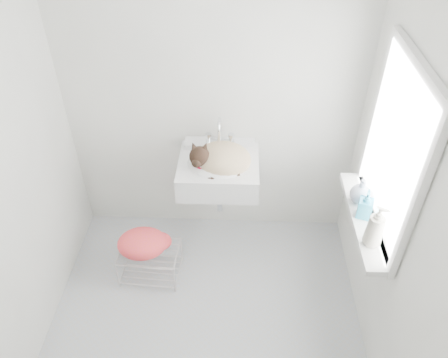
{
  "coord_description": "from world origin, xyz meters",
  "views": [
    {
      "loc": [
        0.21,
        -1.84,
        2.79
      ],
      "look_at": [
        0.11,
        0.5,
        0.88
      ],
      "focal_mm": 35.46,
      "sensor_mm": 36.0,
      "label": 1
    }
  ],
  "objects_px": {
    "wire_rack": "(150,260)",
    "bottle_c": "(359,201)",
    "sink": "(219,161)",
    "bottle_a": "(371,243)",
    "cat": "(220,158)",
    "bottle_b": "(363,216)"
  },
  "relations": [
    {
      "from": "wire_rack",
      "to": "bottle_c",
      "type": "bearing_deg",
      "value": -1.32
    },
    {
      "from": "sink",
      "to": "wire_rack",
      "type": "xyz_separation_m",
      "value": [
        -0.52,
        -0.36,
        -0.7
      ]
    },
    {
      "from": "bottle_b",
      "to": "bottle_c",
      "type": "distance_m",
      "value": 0.14
    },
    {
      "from": "bottle_b",
      "to": "wire_rack",
      "type": "bearing_deg",
      "value": 173.28
    },
    {
      "from": "cat",
      "to": "bottle_b",
      "type": "distance_m",
      "value": 1.06
    },
    {
      "from": "bottle_a",
      "to": "bottle_c",
      "type": "height_order",
      "value": "bottle_a"
    },
    {
      "from": "sink",
      "to": "wire_rack",
      "type": "distance_m",
      "value": 0.94
    },
    {
      "from": "cat",
      "to": "wire_rack",
      "type": "height_order",
      "value": "cat"
    },
    {
      "from": "cat",
      "to": "bottle_c",
      "type": "xyz_separation_m",
      "value": [
        0.93,
        -0.38,
        -0.04
      ]
    },
    {
      "from": "cat",
      "to": "bottle_a",
      "type": "bearing_deg",
      "value": -37.66
    },
    {
      "from": "cat",
      "to": "bottle_a",
      "type": "distance_m",
      "value": 1.19
    },
    {
      "from": "wire_rack",
      "to": "bottle_a",
      "type": "relative_size",
      "value": 1.81
    },
    {
      "from": "wire_rack",
      "to": "bottle_a",
      "type": "distance_m",
      "value": 1.66
    },
    {
      "from": "bottle_b",
      "to": "cat",
      "type": "bearing_deg",
      "value": 150.9
    },
    {
      "from": "cat",
      "to": "wire_rack",
      "type": "relative_size",
      "value": 1.0
    },
    {
      "from": "sink",
      "to": "wire_rack",
      "type": "height_order",
      "value": "sink"
    },
    {
      "from": "bottle_a",
      "to": "bottle_b",
      "type": "distance_m",
      "value": 0.23
    },
    {
      "from": "sink",
      "to": "bottle_c",
      "type": "height_order",
      "value": "sink"
    },
    {
      "from": "sink",
      "to": "bottle_a",
      "type": "xyz_separation_m",
      "value": [
        0.94,
        -0.76,
        0.0
      ]
    },
    {
      "from": "bottle_c",
      "to": "bottle_b",
      "type": "bearing_deg",
      "value": -90.0
    },
    {
      "from": "wire_rack",
      "to": "bottle_a",
      "type": "bearing_deg",
      "value": -15.47
    },
    {
      "from": "sink",
      "to": "bottle_c",
      "type": "relative_size",
      "value": 3.33
    }
  ]
}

